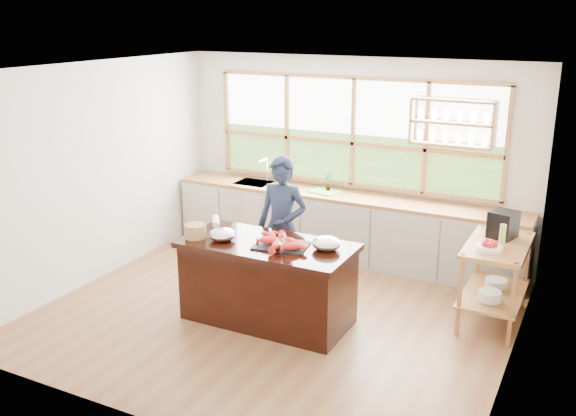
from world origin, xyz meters
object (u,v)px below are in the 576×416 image
Objects in this scene: espresso_machine at (503,224)px; wicker_basket at (195,231)px; cook at (282,227)px; island at (268,282)px.

espresso_machine is 3.34m from wicker_basket.
island is at bearing -77.49° from cook.
island is at bearing 14.44° from wicker_basket.
wicker_basket is (-2.97, -1.53, -0.07)m from espresso_machine.
wicker_basket reaches higher than island.
cook is (-0.19, 0.70, 0.39)m from island.
cook reaches higher than island.
island is 6.29× the size of espresso_machine.
espresso_machine is at bearing 27.19° from wicker_basket.
island is 7.89× the size of wicker_basket.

